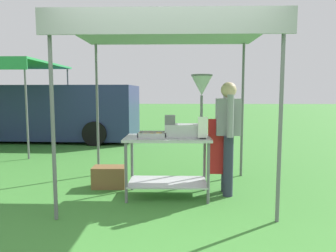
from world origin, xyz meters
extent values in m
plane|color=#3D7F33|center=(0.00, 6.00, 0.00)|extent=(70.00, 70.00, 0.00)
cylinder|color=slate|center=(-1.29, 0.13, 1.15)|extent=(0.04, 0.04, 2.30)
cylinder|color=slate|center=(1.25, 0.13, 1.15)|extent=(0.04, 0.04, 2.30)
cylinder|color=slate|center=(-1.29, 2.13, 1.15)|extent=(0.04, 0.04, 2.30)
cylinder|color=slate|center=(1.25, 2.13, 1.15)|extent=(0.04, 0.04, 2.30)
cube|color=#939399|center=(-0.02, 1.13, 2.33)|extent=(2.74, 2.20, 0.05)
cube|color=#939399|center=(-0.02, 0.04, 2.19)|extent=(2.74, 0.02, 0.24)
cube|color=#B7B7BC|center=(-0.02, 0.98, 0.83)|extent=(1.18, 0.67, 0.04)
cube|color=#B7B7BC|center=(-0.02, 0.98, 0.20)|extent=(1.09, 0.62, 0.02)
cylinder|color=slate|center=(-0.56, 0.70, 0.41)|extent=(0.04, 0.04, 0.81)
cylinder|color=slate|center=(0.52, 0.70, 0.41)|extent=(0.04, 0.04, 0.81)
cylinder|color=slate|center=(-0.56, 1.27, 0.41)|extent=(0.04, 0.04, 0.81)
cylinder|color=slate|center=(0.52, 1.27, 0.41)|extent=(0.04, 0.04, 0.81)
cube|color=#B7B7BC|center=(-0.23, 0.94, 0.85)|extent=(0.38, 0.33, 0.01)
cube|color=#B7B7BC|center=(-0.23, 0.79, 0.89)|extent=(0.38, 0.01, 0.06)
cube|color=#B7B7BC|center=(-0.23, 1.10, 0.89)|extent=(0.38, 0.01, 0.06)
cube|color=#B7B7BC|center=(-0.41, 0.94, 0.89)|extent=(0.01, 0.33, 0.06)
cube|color=#B7B7BC|center=(-0.05, 0.94, 0.89)|extent=(0.01, 0.33, 0.06)
torus|color=#EAB251|center=(-0.34, 1.03, 0.88)|extent=(0.12, 0.12, 0.03)
torus|color=#EAB251|center=(-0.20, 0.92, 0.88)|extent=(0.10, 0.10, 0.03)
torus|color=#EAB251|center=(-0.10, 0.84, 0.88)|extent=(0.10, 0.10, 0.03)
torus|color=#EAB251|center=(-0.11, 0.99, 0.88)|extent=(0.12, 0.12, 0.03)
torus|color=#EAB251|center=(-0.32, 0.92, 0.88)|extent=(0.12, 0.12, 0.03)
torus|color=#EAB251|center=(-0.28, 0.85, 0.88)|extent=(0.12, 0.12, 0.03)
torus|color=#EAB251|center=(-0.25, 1.05, 0.88)|extent=(0.12, 0.12, 0.03)
torus|color=#EAB251|center=(-0.14, 0.94, 0.90)|extent=(0.12, 0.12, 0.03)
torus|color=#EAB251|center=(-0.14, 0.86, 0.90)|extent=(0.10, 0.10, 0.03)
cube|color=#B7B7BC|center=(0.22, 0.96, 0.94)|extent=(0.56, 0.28, 0.18)
cube|color=slate|center=(0.01, 0.96, 1.09)|extent=(0.14, 0.22, 0.12)
cylinder|color=slate|center=(0.44, 0.96, 1.23)|extent=(0.04, 0.04, 0.39)
cone|color=#B7B7BC|center=(0.44, 0.96, 1.55)|extent=(0.27, 0.27, 0.26)
cylinder|color=slate|center=(0.44, 0.96, 1.69)|extent=(0.29, 0.29, 0.02)
cube|color=black|center=(0.45, 0.79, 0.86)|extent=(0.08, 0.05, 0.02)
cube|color=white|center=(0.45, 0.79, 1.00)|extent=(0.13, 0.02, 0.28)
cylinder|color=#2D3347|center=(0.83, 1.02, 0.43)|extent=(0.14, 0.14, 0.86)
cylinder|color=#2D3347|center=(0.84, 1.22, 0.43)|extent=(0.14, 0.14, 0.86)
cube|color=gray|center=(0.83, 1.12, 1.12)|extent=(0.35, 0.23, 0.52)
cube|color=red|center=(0.71, 1.13, 0.69)|extent=(0.32, 0.03, 0.80)
cylinder|color=gray|center=(0.83, 0.90, 1.15)|extent=(0.09, 0.09, 0.58)
cylinder|color=gray|center=(0.84, 1.34, 1.15)|extent=(0.09, 0.09, 0.58)
sphere|color=#DBB28E|center=(0.83, 1.12, 1.50)|extent=(0.22, 0.22, 0.22)
cube|color=brown|center=(-0.94, 1.39, 0.16)|extent=(0.51, 0.32, 0.33)
cube|color=navy|center=(-3.72, 6.27, 0.89)|extent=(5.17, 2.08, 1.60)
cylinder|color=black|center=(-5.27, 7.26, 0.34)|extent=(0.69, 0.26, 0.68)
cylinder|color=black|center=(-2.17, 5.29, 0.34)|extent=(0.69, 0.26, 0.68)
cylinder|color=black|center=(-2.11, 7.15, 0.34)|extent=(0.69, 0.26, 0.68)
cylinder|color=slate|center=(-3.18, 3.45, 1.09)|extent=(0.04, 0.04, 2.19)
cylinder|color=slate|center=(-3.18, 6.14, 1.09)|extent=(0.04, 0.04, 2.19)
camera|label=1|loc=(0.10, -3.33, 1.45)|focal=33.52mm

